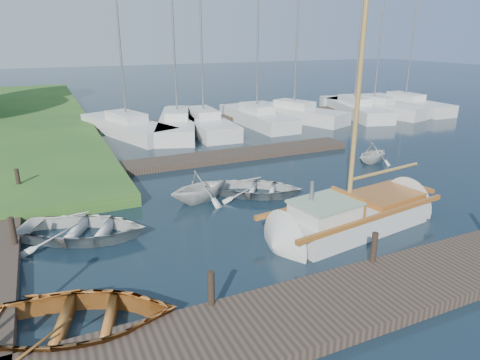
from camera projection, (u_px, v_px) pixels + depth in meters
name	position (u px, v px, depth m)	size (l,w,h in m)	color
ground	(240.00, 212.00, 14.94)	(160.00, 160.00, 0.00)	black
near_dock	(350.00, 300.00, 9.73)	(18.00, 2.20, 0.30)	#32251E
far_dock	(222.00, 157.00, 21.27)	(14.00, 1.60, 0.30)	#32251E
pontoon	(271.00, 114.00, 32.62)	(30.00, 1.60, 0.30)	#32251E
mooring_post_1	(211.00, 288.00, 9.22)	(0.16, 0.16, 0.80)	black
mooring_post_2	(374.00, 247.00, 11.01)	(0.16, 0.16, 0.80)	black
mooring_post_4	(13.00, 231.00, 11.93)	(0.16, 0.16, 0.80)	black
mooring_post_5	(18.00, 179.00, 16.23)	(0.16, 0.16, 0.80)	black
sailboat	(355.00, 217.00, 13.69)	(7.35, 2.95, 9.83)	beige
dinghy	(74.00, 316.00, 8.74)	(2.98, 4.18, 0.87)	brown
tender_a	(83.00, 226.00, 12.94)	(2.75, 3.86, 0.80)	beige
tender_b	(200.00, 185.00, 15.78)	(2.11, 2.45, 1.29)	beige
tender_c	(258.00, 186.00, 16.49)	(2.44, 3.41, 0.71)	beige
tender_d	(374.00, 151.00, 20.64)	(1.82, 2.11, 1.11)	beige
marina_boat_0	(127.00, 126.00, 26.45)	(4.72, 8.50, 10.78)	beige
marina_boat_1	(178.00, 122.00, 27.50)	(5.03, 9.22, 10.23)	beige
marina_boat_2	(204.00, 121.00, 27.76)	(2.71, 8.62, 10.94)	beige
marina_boat_3	(257.00, 116.00, 29.60)	(2.32, 7.99, 12.49)	beige
marina_boat_4	(294.00, 112.00, 31.14)	(5.05, 8.35, 9.74)	beige
marina_boat_5	(354.00, 107.00, 33.19)	(4.37, 9.28, 10.40)	beige
marina_boat_6	(373.00, 107.00, 33.58)	(4.29, 8.48, 10.52)	beige
marina_boat_7	(405.00, 103.00, 35.22)	(2.23, 8.53, 11.65)	beige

